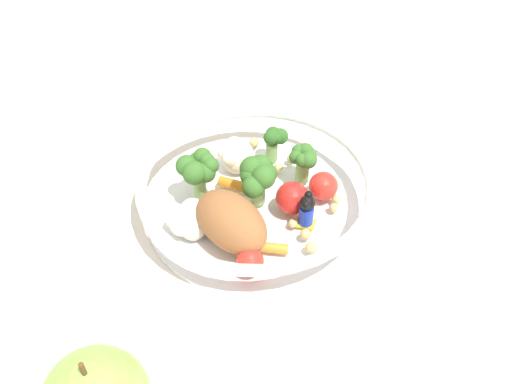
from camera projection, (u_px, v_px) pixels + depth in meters
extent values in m
plane|color=silver|center=(247.00, 215.00, 0.58)|extent=(2.40, 2.40, 0.00)
cylinder|color=white|center=(256.00, 206.00, 0.58)|extent=(0.23, 0.23, 0.01)
torus|color=white|center=(256.00, 180.00, 0.55)|extent=(0.24, 0.24, 0.01)
ellipsoid|color=#935B33|center=(229.00, 221.00, 0.53)|extent=(0.09, 0.10, 0.05)
cylinder|color=#7FAD5B|center=(302.00, 172.00, 0.60)|extent=(0.01, 0.01, 0.02)
sphere|color=#386B28|center=(302.00, 160.00, 0.57)|extent=(0.01, 0.01, 0.01)
sphere|color=#386B28|center=(309.00, 160.00, 0.57)|extent=(0.02, 0.02, 0.02)
sphere|color=#386B28|center=(309.00, 156.00, 0.58)|extent=(0.02, 0.02, 0.02)
sphere|color=#386B28|center=(306.00, 151.00, 0.59)|extent=(0.02, 0.02, 0.02)
sphere|color=#386B28|center=(298.00, 151.00, 0.59)|extent=(0.01, 0.01, 0.01)
sphere|color=#386B28|center=(296.00, 157.00, 0.58)|extent=(0.01, 0.01, 0.01)
cylinder|color=#8EB766|center=(258.00, 193.00, 0.57)|extent=(0.02, 0.02, 0.02)
sphere|color=#386B28|center=(255.00, 184.00, 0.55)|extent=(0.02, 0.02, 0.02)
sphere|color=#386B28|center=(264.00, 177.00, 0.54)|extent=(0.02, 0.02, 0.02)
sphere|color=#386B28|center=(267.00, 174.00, 0.56)|extent=(0.02, 0.02, 0.02)
sphere|color=#386B28|center=(261.00, 167.00, 0.56)|extent=(0.02, 0.02, 0.02)
sphere|color=#386B28|center=(252.00, 168.00, 0.55)|extent=(0.03, 0.03, 0.03)
sphere|color=#386B28|center=(250.00, 175.00, 0.55)|extent=(0.02, 0.02, 0.02)
cylinder|color=#8EB766|center=(201.00, 186.00, 0.57)|extent=(0.01, 0.01, 0.03)
sphere|color=#386B28|center=(194.00, 173.00, 0.55)|extent=(0.02, 0.02, 0.02)
sphere|color=#386B28|center=(204.00, 176.00, 0.55)|extent=(0.02, 0.02, 0.02)
sphere|color=#386B28|center=(211.00, 165.00, 0.55)|extent=(0.02, 0.02, 0.02)
sphere|color=#386B28|center=(207.00, 161.00, 0.55)|extent=(0.02, 0.02, 0.02)
sphere|color=#386B28|center=(202.00, 157.00, 0.56)|extent=(0.02, 0.02, 0.02)
sphere|color=#386B28|center=(197.00, 161.00, 0.56)|extent=(0.02, 0.02, 0.02)
sphere|color=#386B28|center=(188.00, 163.00, 0.56)|extent=(0.02, 0.02, 0.02)
sphere|color=#386B28|center=(190.00, 171.00, 0.56)|extent=(0.02, 0.02, 0.02)
cylinder|color=#7FAD5B|center=(272.00, 151.00, 0.62)|extent=(0.01, 0.01, 0.02)
sphere|color=#2D6023|center=(272.00, 138.00, 0.60)|extent=(0.02, 0.02, 0.02)
sphere|color=#2D6023|center=(276.00, 138.00, 0.60)|extent=(0.01, 0.01, 0.01)
sphere|color=#2D6023|center=(280.00, 136.00, 0.61)|extent=(0.02, 0.02, 0.02)
sphere|color=#2D6023|center=(274.00, 134.00, 0.61)|extent=(0.02, 0.02, 0.02)
sphere|color=#2D6023|center=(270.00, 134.00, 0.61)|extent=(0.02, 0.02, 0.02)
sphere|color=#2D6023|center=(268.00, 136.00, 0.60)|extent=(0.02, 0.02, 0.02)
sphere|color=silver|center=(181.00, 225.00, 0.54)|extent=(0.02, 0.02, 0.02)
sphere|color=silver|center=(193.00, 227.00, 0.54)|extent=(0.03, 0.03, 0.03)
sphere|color=silver|center=(193.00, 217.00, 0.54)|extent=(0.02, 0.02, 0.02)
sphere|color=silver|center=(193.00, 211.00, 0.55)|extent=(0.03, 0.03, 0.03)
sphere|color=silver|center=(184.00, 216.00, 0.55)|extent=(0.02, 0.02, 0.02)
sphere|color=silver|center=(176.00, 219.00, 0.54)|extent=(0.02, 0.02, 0.02)
sphere|color=silver|center=(232.00, 158.00, 0.60)|extent=(0.02, 0.02, 0.02)
sphere|color=silver|center=(237.00, 160.00, 0.61)|extent=(0.03, 0.03, 0.03)
sphere|color=silver|center=(237.00, 154.00, 0.61)|extent=(0.02, 0.02, 0.02)
sphere|color=silver|center=(239.00, 154.00, 0.61)|extent=(0.03, 0.03, 0.03)
sphere|color=silver|center=(235.00, 147.00, 0.62)|extent=(0.02, 0.02, 0.02)
sphere|color=silver|center=(226.00, 152.00, 0.61)|extent=(0.02, 0.02, 0.02)
sphere|color=silver|center=(234.00, 155.00, 0.61)|extent=(0.03, 0.03, 0.03)
cube|color=yellow|center=(305.00, 224.00, 0.55)|extent=(0.01, 0.02, 0.00)
cylinder|color=#1933B2|center=(306.00, 216.00, 0.55)|extent=(0.02, 0.02, 0.02)
sphere|color=black|center=(307.00, 204.00, 0.53)|extent=(0.02, 0.02, 0.02)
sphere|color=black|center=(309.00, 195.00, 0.54)|extent=(0.01, 0.01, 0.01)
sphere|color=black|center=(306.00, 204.00, 0.53)|extent=(0.01, 0.01, 0.01)
cylinder|color=orange|center=(232.00, 184.00, 0.59)|extent=(0.01, 0.03, 0.01)
cylinder|color=orange|center=(201.00, 170.00, 0.61)|extent=(0.02, 0.01, 0.01)
cylinder|color=orange|center=(271.00, 248.00, 0.53)|extent=(0.02, 0.03, 0.01)
sphere|color=red|center=(250.00, 261.00, 0.51)|extent=(0.03, 0.03, 0.03)
sphere|color=red|center=(292.00, 198.00, 0.56)|extent=(0.03, 0.03, 0.03)
sphere|color=red|center=(323.00, 186.00, 0.57)|extent=(0.03, 0.03, 0.03)
sphere|color=#D1B775|center=(311.00, 247.00, 0.53)|extent=(0.01, 0.01, 0.01)
sphere|color=#D1B775|center=(229.00, 207.00, 0.57)|extent=(0.01, 0.01, 0.01)
sphere|color=tan|center=(254.00, 142.00, 0.64)|extent=(0.01, 0.01, 0.01)
sphere|color=#D1B775|center=(293.00, 223.00, 0.55)|extent=(0.01, 0.01, 0.01)
sphere|color=#D1B775|center=(336.00, 199.00, 0.57)|extent=(0.01, 0.01, 0.01)
sphere|color=tan|center=(203.00, 214.00, 0.56)|extent=(0.01, 0.01, 0.01)
sphere|color=#D1B775|center=(291.00, 159.00, 0.62)|extent=(0.01, 0.01, 0.01)
sphere|color=#D1B775|center=(335.00, 184.00, 0.59)|extent=(0.01, 0.01, 0.01)
sphere|color=#D1B775|center=(279.00, 167.00, 0.61)|extent=(0.01, 0.01, 0.01)
sphere|color=tan|center=(334.00, 208.00, 0.57)|extent=(0.01, 0.01, 0.01)
sphere|color=tan|center=(305.00, 234.00, 0.54)|extent=(0.01, 0.01, 0.01)
cylinder|color=brown|center=(83.00, 369.00, 0.36)|extent=(0.00, 0.00, 0.01)
cube|color=white|center=(284.00, 73.00, 0.77)|extent=(0.17, 0.18, 0.01)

